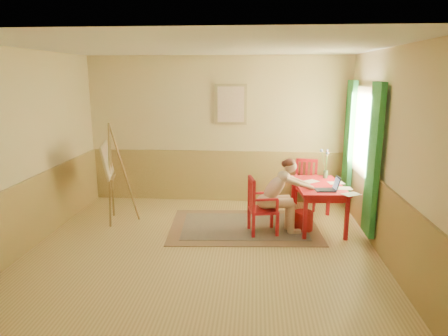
# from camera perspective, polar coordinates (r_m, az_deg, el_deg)

# --- Properties ---
(room) EXTENTS (5.04, 4.54, 2.84)m
(room) POSITION_cam_1_polar(r_m,az_deg,el_deg) (5.55, -3.02, 2.29)
(room) COLOR tan
(room) RESTS_ON ground
(wainscot) EXTENTS (5.00, 4.50, 1.00)m
(wainscot) POSITION_cam_1_polar(r_m,az_deg,el_deg) (6.54, -2.02, -4.17)
(wainscot) COLOR tan
(wainscot) RESTS_ON room
(window) EXTENTS (0.12, 2.01, 2.20)m
(window) POSITION_cam_1_polar(r_m,az_deg,el_deg) (6.81, 18.92, 3.14)
(window) COLOR white
(window) RESTS_ON room
(wall_portrait) EXTENTS (0.60, 0.05, 0.76)m
(wall_portrait) POSITION_cam_1_polar(r_m,az_deg,el_deg) (7.64, 0.98, 9.04)
(wall_portrait) COLOR tan
(wall_portrait) RESTS_ON room
(rug) EXTENTS (2.50, 1.76, 0.02)m
(rug) POSITION_cam_1_polar(r_m,az_deg,el_deg) (6.67, 2.86, -8.29)
(rug) COLOR #8C7251
(rug) RESTS_ON room
(table) EXTENTS (0.81, 1.25, 0.72)m
(table) POSITION_cam_1_polar(r_m,az_deg,el_deg) (6.66, 13.30, -3.02)
(table) COLOR red
(table) RESTS_ON room
(chair_left) EXTENTS (0.49, 0.48, 0.91)m
(chair_left) POSITION_cam_1_polar(r_m,az_deg,el_deg) (6.28, 5.17, -5.39)
(chair_left) COLOR red
(chair_left) RESTS_ON room
(chair_back) EXTENTS (0.47, 0.48, 0.90)m
(chair_back) POSITION_cam_1_polar(r_m,az_deg,el_deg) (7.65, 11.51, -2.24)
(chair_back) COLOR red
(chair_back) RESTS_ON room
(figure) EXTENTS (0.92, 0.48, 1.20)m
(figure) POSITION_cam_1_polar(r_m,az_deg,el_deg) (6.27, 7.89, -3.51)
(figure) COLOR #D7B192
(figure) RESTS_ON room
(laptop) EXTENTS (0.37, 0.25, 0.21)m
(laptop) POSITION_cam_1_polar(r_m,az_deg,el_deg) (6.32, 14.68, -2.73)
(laptop) COLOR #1E2338
(laptop) RESTS_ON table
(papers) EXTENTS (0.81, 0.99, 0.00)m
(papers) POSITION_cam_1_polar(r_m,az_deg,el_deg) (6.57, 15.47, -2.54)
(papers) COLOR white
(papers) RESTS_ON table
(vase) EXTENTS (0.18, 0.26, 0.50)m
(vase) POSITION_cam_1_polar(r_m,az_deg,el_deg) (7.03, 14.25, 0.44)
(vase) COLOR #3F724C
(vase) RESTS_ON table
(wastebasket) EXTENTS (0.33, 0.33, 0.32)m
(wastebasket) POSITION_cam_1_polar(r_m,az_deg,el_deg) (6.60, 11.24, -7.38)
(wastebasket) COLOR red
(wastebasket) RESTS_ON room
(easel) EXTENTS (0.63, 0.75, 1.69)m
(easel) POSITION_cam_1_polar(r_m,az_deg,el_deg) (6.91, -16.00, 0.54)
(easel) COLOR olive
(easel) RESTS_ON room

